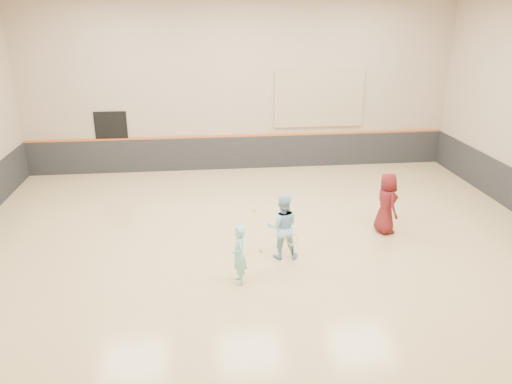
{
  "coord_description": "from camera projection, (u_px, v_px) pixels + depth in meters",
  "views": [
    {
      "loc": [
        -1.42,
        -11.39,
        5.59
      ],
      "look_at": [
        -0.09,
        0.4,
        1.15
      ],
      "focal_mm": 35.0,
      "sensor_mm": 36.0,
      "label": 1
    }
  ],
  "objects": [
    {
      "name": "room",
      "position": [
        261.0,
        210.0,
        12.42
      ],
      "size": [
        15.04,
        12.04,
        6.22
      ],
      "color": "tan",
      "rests_on": "ground"
    },
    {
      "name": "girl",
      "position": [
        239.0,
        255.0,
        10.51
      ],
      "size": [
        0.35,
        0.51,
        1.32
      ],
      "primitive_type": "imported",
      "rotation": [
        0.0,
        0.0,
        -1.49
      ],
      "color": "#80DECF",
      "rests_on": "floor"
    },
    {
      "name": "accent_stripe",
      "position": [
        241.0,
        136.0,
        17.82
      ],
      "size": [
        14.9,
        0.03,
        0.06
      ],
      "primitive_type": "cube",
      "color": "#D85914",
      "rests_on": "wall_back"
    },
    {
      "name": "instructor",
      "position": [
        282.0,
        227.0,
        11.57
      ],
      "size": [
        0.8,
        0.65,
        1.55
      ],
      "primitive_type": "imported",
      "rotation": [
        0.0,
        0.0,
        3.06
      ],
      "color": "#95C6E7",
      "rests_on": "floor"
    },
    {
      "name": "doorway",
      "position": [
        113.0,
        143.0,
        17.41
      ],
      "size": [
        1.1,
        0.05,
        2.2
      ],
      "primitive_type": "cube",
      "color": "black",
      "rests_on": "floor"
    },
    {
      "name": "acoustic_panel",
      "position": [
        319.0,
        99.0,
        17.66
      ],
      "size": [
        3.2,
        0.08,
        2.0
      ],
      "primitive_type": "cube",
      "color": "tan",
      "rests_on": "wall_back"
    },
    {
      "name": "wainscot_back",
      "position": [
        241.0,
        153.0,
        18.05
      ],
      "size": [
        14.9,
        0.04,
        1.2
      ],
      "primitive_type": "cube",
      "color": "#232326",
      "rests_on": "floor"
    },
    {
      "name": "young_man",
      "position": [
        387.0,
        203.0,
        12.86
      ],
      "size": [
        0.63,
        0.86,
        1.62
      ],
      "primitive_type": "imported",
      "rotation": [
        0.0,
        0.0,
        1.72
      ],
      "color": "#5D1618",
      "rests_on": "floor"
    },
    {
      "name": "spare_racket",
      "position": [
        286.0,
        210.0,
        14.43
      ],
      "size": [
        0.6,
        0.6,
        0.09
      ],
      "primitive_type": null,
      "color": "#A8D62F",
      "rests_on": "floor"
    },
    {
      "name": "ball_in_hand",
      "position": [
        397.0,
        196.0,
        12.7
      ],
      "size": [
        0.07,
        0.07,
        0.07
      ],
      "primitive_type": "sphere",
      "color": "#D4E134",
      "rests_on": "young_man"
    },
    {
      "name": "ball_under_racket",
      "position": [
        261.0,
        251.0,
        12.05
      ],
      "size": [
        0.07,
        0.07,
        0.07
      ],
      "primitive_type": "sphere",
      "color": "#ADC62E",
      "rests_on": "floor"
    },
    {
      "name": "ball_beside_spare",
      "position": [
        254.0,
        211.0,
        14.41
      ],
      "size": [
        0.07,
        0.07,
        0.07
      ],
      "primitive_type": "sphere",
      "color": "gold",
      "rests_on": "floor"
    },
    {
      "name": "held_racket",
      "position": [
        292.0,
        239.0,
        11.39
      ],
      "size": [
        0.29,
        0.29,
        0.55
      ],
      "primitive_type": null,
      "color": "#B1C42B",
      "rests_on": "instructor"
    }
  ]
}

